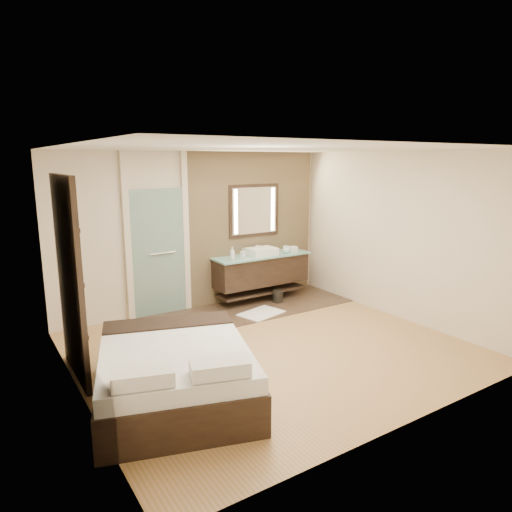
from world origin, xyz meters
TOP-DOWN VIEW (x-y plane):
  - floor at (0.00, 0.00)m, footprint 5.00×5.00m
  - tile_strip at (0.60, 1.60)m, footprint 3.80×1.30m
  - stone_wall at (1.10, 2.21)m, footprint 2.60×0.08m
  - vanity at (1.10, 1.92)m, footprint 1.85×0.55m
  - mirror_unit at (1.10, 2.16)m, footprint 1.06×0.04m
  - frosted_door at (-0.75, 2.20)m, footprint 1.10×0.12m
  - shoji_partition at (-2.43, 0.60)m, footprint 0.06×1.20m
  - bed at (-1.65, -0.56)m, footprint 2.08×2.34m
  - bath_mat at (0.66, 1.25)m, footprint 0.82×0.66m
  - waste_bin at (1.27, 1.63)m, footprint 0.25×0.25m
  - tissue_box at (1.75, 1.82)m, footprint 0.12×0.12m
  - soap_bottle_a at (0.45, 1.84)m, footprint 0.10×0.10m
  - soap_bottle_b at (0.69, 1.89)m, footprint 0.10×0.10m
  - soap_bottle_c at (1.56, 1.79)m, footprint 0.12×0.12m
  - cup at (1.66, 1.92)m, footprint 0.17×0.17m

SIDE VIEW (x-z plane):
  - floor at x=0.00m, z-range 0.00..0.00m
  - tile_strip at x=0.60m, z-range 0.00..0.01m
  - bath_mat at x=0.66m, z-range 0.01..0.03m
  - waste_bin at x=1.27m, z-range 0.00..0.23m
  - bed at x=-1.65m, z-range -0.06..0.69m
  - vanity at x=1.10m, z-range 0.14..1.02m
  - tissue_box at x=1.75m, z-range 0.86..0.97m
  - cup at x=1.66m, z-range 0.86..0.97m
  - soap_bottle_c at x=1.56m, z-range 0.86..1.01m
  - soap_bottle_b at x=0.69m, z-range 0.86..1.04m
  - soap_bottle_a at x=0.45m, z-range 0.86..1.09m
  - frosted_door at x=-0.75m, z-range -0.21..2.49m
  - shoji_partition at x=-2.43m, z-range 0.01..2.41m
  - stone_wall at x=1.10m, z-range 0.00..2.70m
  - mirror_unit at x=1.10m, z-range 1.17..2.13m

